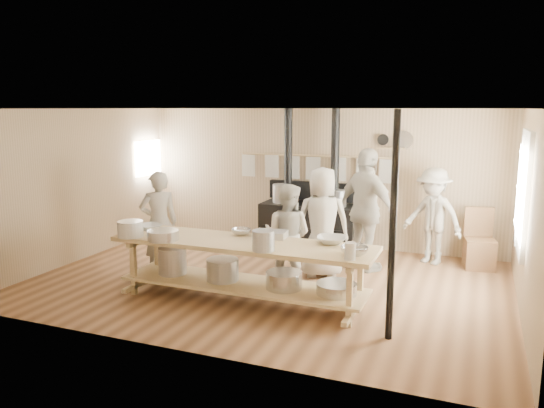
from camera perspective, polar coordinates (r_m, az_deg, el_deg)
name	(u,v)px	position (r m, az deg, el deg)	size (l,w,h in m)	color
ground	(267,282)	(8.16, -0.50, -8.36)	(7.00, 7.00, 0.00)	brown
room_shell	(267,176)	(7.79, -0.52, 3.02)	(7.00, 7.00, 7.00)	tan
window_right	(524,192)	(7.86, 25.45, 1.17)	(0.09, 1.50, 1.65)	beige
left_opening	(148,158)	(11.20, -13.17, 4.86)	(0.00, 0.90, 0.90)	white
stove	(310,221)	(9.95, 4.06, -1.85)	(1.90, 0.75, 2.60)	black
towel_rail	(315,165)	(10.05, 4.66, 4.25)	(3.00, 0.04, 0.47)	tan
back_wall_shelf	(395,143)	(9.72, 13.09, 6.46)	(0.63, 0.14, 0.32)	tan
prep_table	(242,265)	(7.22, -3.28, -6.55)	(3.60, 0.90, 0.85)	tan
support_post	(393,228)	(6.02, 12.86, -2.55)	(0.08, 0.08, 2.60)	black
cook_far_left	(159,222)	(8.59, -12.07, -1.95)	(0.60, 0.39, 1.64)	#BDB6A8
cook_left	(287,235)	(7.86, 1.67, -3.32)	(0.74, 0.58, 1.52)	#BDB6A8
cook_center	(322,222)	(8.24, 5.43, -1.99)	(0.84, 0.55, 1.73)	#BDB6A8
cook_right	(366,210)	(8.61, 10.13, -0.66)	(1.17, 0.49, 2.00)	#BDB6A8
cook_by_window	(433,216)	(9.31, 16.92, -1.25)	(1.06, 0.61, 1.64)	#BDB6A8
chair	(479,251)	(9.40, 21.38, -4.70)	(0.54, 0.54, 0.99)	brown
bowl_white_a	(149,227)	(7.97, -13.08, -2.43)	(0.34, 0.34, 0.08)	silver
bowl_steel_a	(241,232)	(7.47, -3.33, -3.01)	(0.28, 0.28, 0.09)	silver
bowl_white_b	(331,240)	(7.03, 6.41, -3.86)	(0.39, 0.39, 0.09)	silver
bowl_steel_b	(354,251)	(6.53, 8.85, -4.98)	(0.34, 0.34, 0.11)	silver
roasting_pan	(271,234)	(7.30, -0.12, -3.27)	(0.43, 0.29, 0.10)	#B2B2B7
mixing_bowl_large	(163,235)	(7.31, -11.64, -3.30)	(0.42, 0.42, 0.13)	silver
bucket_galv	(263,241)	(6.62, -0.94, -3.95)	(0.28, 0.28, 0.26)	gray
deep_bowl_enamel	(130,229)	(7.60, -14.99, -2.60)	(0.35, 0.35, 0.22)	silver
pitcher	(350,251)	(6.31, 8.40, -5.05)	(0.13, 0.13, 0.21)	silver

